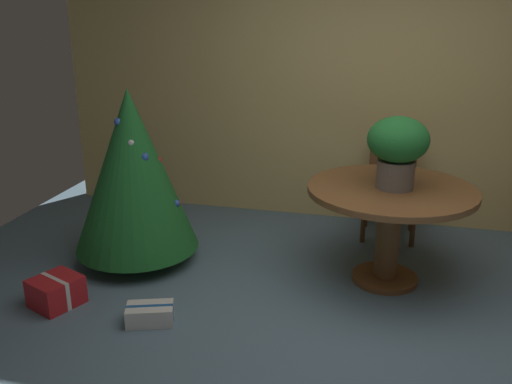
% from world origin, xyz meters
% --- Properties ---
extents(ground_plane, '(6.60, 6.60, 0.00)m').
position_xyz_m(ground_plane, '(0.00, 0.00, 0.00)').
color(ground_plane, slate).
extents(back_wall_panel, '(6.00, 0.10, 2.60)m').
position_xyz_m(back_wall_panel, '(0.00, 2.20, 1.30)').
color(back_wall_panel, tan).
rests_on(back_wall_panel, ground_plane).
extents(round_dining_table, '(1.20, 1.20, 0.74)m').
position_xyz_m(round_dining_table, '(0.21, 0.91, 0.57)').
color(round_dining_table, brown).
rests_on(round_dining_table, ground_plane).
extents(flower_vase, '(0.43, 0.43, 0.51)m').
position_xyz_m(flower_vase, '(0.22, 0.90, 1.04)').
color(flower_vase, '#665B51').
rests_on(flower_vase, round_dining_table).
extents(wooden_chair_far, '(0.46, 0.41, 0.89)m').
position_xyz_m(wooden_chair_far, '(0.21, 1.84, 0.51)').
color(wooden_chair_far, brown).
rests_on(wooden_chair_far, ground_plane).
extents(holiday_tree, '(0.97, 0.97, 1.39)m').
position_xyz_m(holiday_tree, '(-1.73, 0.79, 0.75)').
color(holiday_tree, brown).
rests_on(holiday_tree, ground_plane).
extents(gift_box_cream, '(0.34, 0.27, 0.12)m').
position_xyz_m(gift_box_cream, '(-1.25, -0.06, 0.06)').
color(gift_box_cream, silver).
rests_on(gift_box_cream, ground_plane).
extents(gift_box_red, '(0.38, 0.39, 0.20)m').
position_xyz_m(gift_box_red, '(-1.97, 0.00, 0.10)').
color(gift_box_red, red).
rests_on(gift_box_red, ground_plane).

